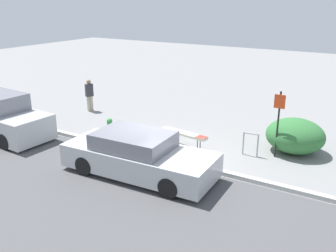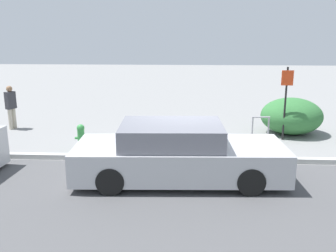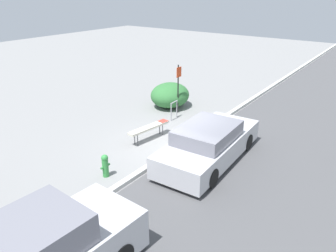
# 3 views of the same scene
# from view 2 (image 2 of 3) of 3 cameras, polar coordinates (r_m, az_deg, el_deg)

# --- Properties ---
(ground_plane) EXTENTS (60.00, 60.00, 0.00)m
(ground_plane) POSITION_cam_2_polar(r_m,az_deg,el_deg) (9.99, 2.53, -5.33)
(ground_plane) COLOR gray
(curb) EXTENTS (60.00, 0.20, 0.13)m
(curb) POSITION_cam_2_polar(r_m,az_deg,el_deg) (9.97, 2.53, -4.97)
(curb) COLOR #B7B7B2
(curb) RESTS_ON ground_plane
(bench) EXTENTS (1.95, 0.57, 0.56)m
(bench) POSITION_cam_2_polar(r_m,az_deg,el_deg) (11.19, 2.44, -0.56)
(bench) COLOR #515156
(bench) RESTS_ON ground_plane
(bike_rack) EXTENTS (0.55, 0.09, 0.83)m
(bike_rack) POSITION_cam_2_polar(r_m,az_deg,el_deg) (11.85, 13.90, -0.08)
(bike_rack) COLOR #99999E
(bike_rack) RESTS_ON ground_plane
(sign_post) EXTENTS (0.36, 0.08, 2.30)m
(sign_post) POSITION_cam_2_polar(r_m,az_deg,el_deg) (12.14, 17.51, 4.27)
(sign_post) COLOR black
(sign_post) RESTS_ON ground_plane
(fire_hydrant) EXTENTS (0.36, 0.22, 0.77)m
(fire_hydrant) POSITION_cam_2_polar(r_m,az_deg,el_deg) (11.05, -13.11, -1.56)
(fire_hydrant) COLOR #338C3F
(fire_hydrant) RESTS_ON ground_plane
(shrub_hedge) EXTENTS (2.03, 1.85, 1.21)m
(shrub_hedge) POSITION_cam_2_polar(r_m,az_deg,el_deg) (13.14, 18.30, 1.46)
(shrub_hedge) COLOR #337038
(shrub_hedge) RESTS_ON ground_plane
(pedestrian) EXTENTS (0.31, 0.39, 1.53)m
(pedestrian) POSITION_cam_2_polar(r_m,az_deg,el_deg) (14.17, -22.81, 2.82)
(pedestrian) COLOR #B7AD99
(pedestrian) RESTS_ON ground_plane
(parked_car_near) EXTENTS (4.81, 2.02, 1.33)m
(parked_car_near) POSITION_cam_2_polar(r_m,az_deg,el_deg) (8.55, 1.52, -4.29)
(parked_car_near) COLOR black
(parked_car_near) RESTS_ON ground_plane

